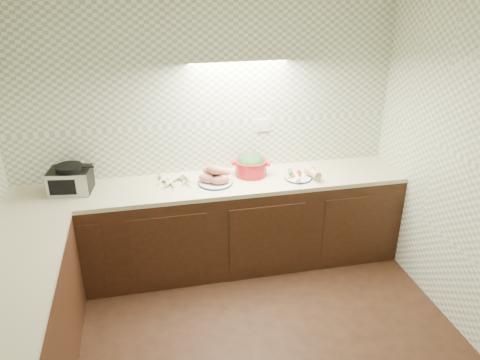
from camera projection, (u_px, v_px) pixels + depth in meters
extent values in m
cube|color=#96A885|center=(206.00, 132.00, 4.35)|extent=(3.60, 0.05, 2.60)
cube|color=beige|center=(263.00, 125.00, 4.46)|extent=(0.13, 0.01, 0.12)
cube|color=black|center=(213.00, 227.00, 4.47)|extent=(3.60, 0.60, 0.86)
cube|color=beige|center=(212.00, 185.00, 4.28)|extent=(3.60, 0.60, 0.04)
cube|color=black|center=(71.00, 180.00, 4.07)|extent=(0.38, 0.31, 0.21)
cube|color=#9F9FA4|center=(67.00, 187.00, 3.95)|extent=(0.34, 0.06, 0.21)
cube|color=black|center=(67.00, 187.00, 3.95)|extent=(0.22, 0.04, 0.14)
cylinder|color=black|center=(69.00, 167.00, 4.02)|extent=(0.25, 0.25, 0.04)
cone|color=beige|center=(187.00, 182.00, 4.22)|extent=(0.20, 0.15, 0.05)
cone|color=beige|center=(178.00, 178.00, 4.32)|extent=(0.09, 0.22, 0.04)
cone|color=beige|center=(174.00, 185.00, 4.17)|extent=(0.07, 0.17, 0.05)
cone|color=beige|center=(170.00, 180.00, 4.29)|extent=(0.10, 0.21, 0.04)
cone|color=beige|center=(162.00, 181.00, 4.25)|extent=(0.12, 0.17, 0.04)
cone|color=beige|center=(166.00, 184.00, 4.19)|extent=(0.10, 0.18, 0.04)
cone|color=beige|center=(186.00, 183.00, 4.22)|extent=(0.16, 0.17, 0.05)
cone|color=beige|center=(184.00, 182.00, 4.24)|extent=(0.15, 0.17, 0.04)
cone|color=beige|center=(181.00, 176.00, 4.30)|extent=(0.10, 0.20, 0.05)
cone|color=beige|center=(170.00, 177.00, 4.30)|extent=(0.18, 0.13, 0.04)
cone|color=beige|center=(178.00, 176.00, 4.30)|extent=(0.09, 0.17, 0.04)
cone|color=beige|center=(183.00, 178.00, 4.28)|extent=(0.19, 0.18, 0.04)
cylinder|color=#121E3D|center=(215.00, 183.00, 4.25)|extent=(0.32, 0.32, 0.01)
cylinder|color=silver|center=(215.00, 183.00, 4.25)|extent=(0.30, 0.30, 0.02)
ellipsoid|color=#B66F60|center=(207.00, 178.00, 4.22)|extent=(0.20, 0.15, 0.08)
ellipsoid|color=#B66F60|center=(221.00, 180.00, 4.19)|extent=(0.20, 0.15, 0.08)
ellipsoid|color=#B66F60|center=(217.00, 175.00, 4.28)|extent=(0.20, 0.15, 0.08)
ellipsoid|color=#B66F60|center=(211.00, 171.00, 4.25)|extent=(0.20, 0.15, 0.08)
ellipsoid|color=#B66F60|center=(221.00, 172.00, 4.25)|extent=(0.20, 0.15, 0.08)
ellipsoid|color=#B66F60|center=(215.00, 170.00, 4.19)|extent=(0.20, 0.15, 0.08)
cylinder|color=black|center=(212.00, 175.00, 4.37)|extent=(0.13, 0.13, 0.05)
sphere|color=maroon|center=(211.00, 171.00, 4.35)|extent=(0.07, 0.07, 0.07)
sphere|color=beige|center=(215.00, 171.00, 4.37)|extent=(0.04, 0.04, 0.04)
cylinder|color=#A9151D|center=(251.00, 168.00, 4.40)|extent=(0.37, 0.37, 0.15)
cube|color=#A9151D|center=(234.00, 163.00, 4.40)|extent=(0.05, 0.07, 0.02)
cube|color=#A9151D|center=(268.00, 164.00, 4.37)|extent=(0.05, 0.07, 0.02)
ellipsoid|color=#255E28|center=(251.00, 162.00, 4.38)|extent=(0.26, 0.26, 0.15)
cylinder|color=#121E3D|center=(298.00, 178.00, 4.35)|extent=(0.25, 0.25, 0.01)
cylinder|color=silver|center=(298.00, 178.00, 4.35)|extent=(0.24, 0.24, 0.02)
cone|color=#D25618|center=(295.00, 175.00, 4.36)|extent=(0.12, 0.12, 0.03)
cone|color=#D25618|center=(298.00, 175.00, 4.36)|extent=(0.10, 0.14, 0.03)
cone|color=#D25618|center=(294.00, 175.00, 4.35)|extent=(0.09, 0.14, 0.03)
cone|color=#D25618|center=(293.00, 173.00, 4.35)|extent=(0.13, 0.11, 0.03)
cylinder|color=white|center=(297.00, 177.00, 4.29)|extent=(0.07, 0.17, 0.04)
cylinder|color=#2C6B2C|center=(290.00, 172.00, 4.40)|extent=(0.06, 0.11, 0.04)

